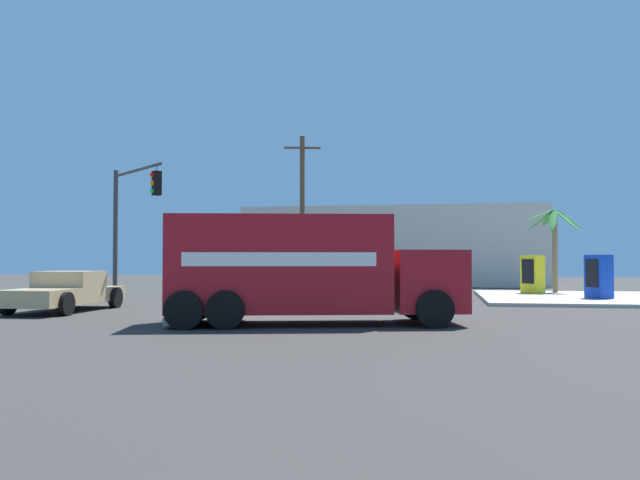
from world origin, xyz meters
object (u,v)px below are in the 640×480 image
Objects in this scene: pickup_tan at (66,290)px; vending_machine_blue at (599,276)px; palm_tree_far at (555,233)px; traffic_light_primary at (129,212)px; utility_pole at (302,210)px; delivery_truck at (304,268)px; vending_machine_red at (533,274)px.

pickup_tan is 21.20m from vending_machine_blue.
vending_machine_blue is at bearing -79.49° from palm_tree_far.
traffic_light_primary is 13.43m from utility_pole.
utility_pole is (-14.70, 8.79, 3.68)m from vending_machine_blue.
vending_machine_red is at bearing 61.81° from delivery_truck.
delivery_truck is at bearing -118.19° from vending_machine_red.
palm_tree_far is (1.24, 1.16, 2.03)m from vending_machine_red.
palm_tree_far reaches higher than vending_machine_red.
traffic_light_primary is 3.10× the size of vending_machine_red.
utility_pole is (4.69, 17.34, 4.02)m from pickup_tan.
delivery_truck is 1.99× the size of palm_tree_far.
traffic_light_primary is at bearing -156.72° from vending_machine_red.
delivery_truck is 9.54m from pickup_tan.
delivery_truck is 1.59× the size of pickup_tan.
pickup_tan is 2.85× the size of vending_machine_red.
traffic_light_primary is 1.09× the size of pickup_tan.
pickup_tan is at bearing -88.14° from traffic_light_primary.
vending_machine_red is at bearing 35.61° from pickup_tan.
delivery_truck is at bearing -132.01° from vending_machine_blue.
pickup_tan is at bearing -105.14° from utility_pole.
palm_tree_far is at bearing 42.92° from vending_machine_red.
delivery_truck is 0.91× the size of utility_pole.
utility_pole is at bearing 149.13° from vending_machine_blue.
traffic_light_primary reaches higher than delivery_truck.
vending_machine_red is at bearing -137.08° from palm_tree_far.
utility_pole reaches higher than palm_tree_far.
vending_machine_red is 0.20× the size of utility_pole.
vending_machine_blue is at bearing -60.27° from vending_machine_red.
traffic_light_primary is 0.62× the size of utility_pole.
traffic_light_primary is at bearing -111.23° from utility_pole.
traffic_light_primary reaches higher than vending_machine_blue.
utility_pole is (-13.78, 3.85, 1.64)m from palm_tree_far.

